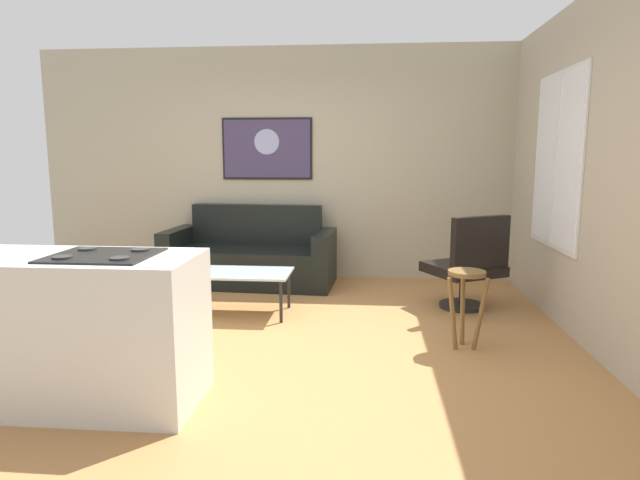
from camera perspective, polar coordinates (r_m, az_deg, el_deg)
ground at (r=4.57m, az=-6.47°, el=-10.67°), size 6.40×6.40×0.04m
back_wall at (r=6.69m, az=-2.49°, el=8.03°), size 6.40×0.05×2.80m
right_wall at (r=4.83m, az=26.41°, el=6.74°), size 0.05×6.40×2.80m
couch at (r=6.43m, az=-7.32°, el=-1.93°), size 2.00×0.96×0.91m
coffee_table at (r=5.20m, az=-8.87°, el=-3.68°), size 1.04×0.57×0.41m
armchair at (r=5.46m, az=15.45°, el=-2.51°), size 0.85×0.84×0.94m
bar_stool at (r=4.37m, az=15.21°, el=-5.12°), size 0.34×0.33×0.62m
kitchen_counter at (r=3.70m, az=-25.82°, el=-8.45°), size 1.71×0.69×0.94m
wall_painting at (r=6.71m, az=-5.62°, el=9.60°), size 1.11×0.03×0.75m
window at (r=5.38m, az=23.77°, el=7.70°), size 0.03×1.23×1.60m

